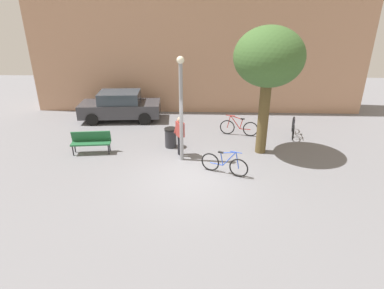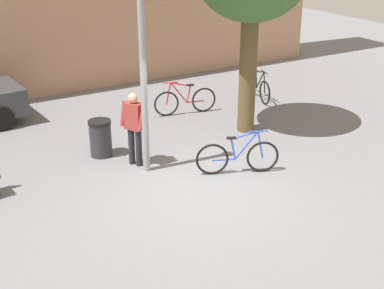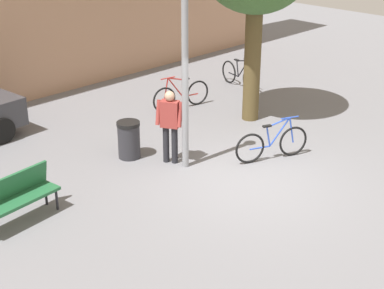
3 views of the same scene
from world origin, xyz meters
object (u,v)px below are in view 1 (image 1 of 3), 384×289
Objects in this scene: lamppost at (181,103)px; bicycle_red at (239,128)px; park_bench at (91,140)px; parked_car_charcoal at (120,106)px; person_by_lamppost at (180,134)px; plaza_tree at (269,59)px; bicycle_black at (293,128)px; bicycle_blue at (224,164)px; trash_bin at (171,138)px.

bicycle_red is at bearing 47.23° from lamppost.
bicycle_red is at bearing 19.15° from park_bench.
person_by_lamppost is at bearing -51.17° from parked_car_charcoal.
plaza_tree reaches higher than park_bench.
parked_car_charcoal is (-8.71, 1.94, 0.39)m from bicycle_black.
lamppost is 2.29× the size of bicycle_black.
bicycle_blue is at bearing -129.58° from plaza_tree.
parked_car_charcoal is at bearing 128.83° from person_by_lamppost.
person_by_lamppost is at bearing -61.03° from trash_bin.
bicycle_blue is 7.88m from parked_car_charcoal.
plaza_tree is (3.27, 0.86, 1.50)m from lamppost.
bicycle_black is at bearing 46.73° from plaza_tree.
bicycle_blue is (-1.64, -1.98, -3.46)m from plaza_tree.
bicycle_black is 2.06× the size of trash_bin.
trash_bin is at bearing 174.14° from plaza_tree.
lamppost reaches higher than parked_car_charcoal.
lamppost is 2.42× the size of bicycle_blue.
trash_bin is at bearing -164.59° from bicycle_black.
plaza_tree is 8.47m from parked_car_charcoal.
bicycle_blue is (-0.89, -3.86, 0.00)m from bicycle_red.
lamppost is 0.94× the size of parked_car_charcoal.
bicycle_black reaches higher than trash_bin.
bicycle_black is 8.93m from parked_car_charcoal.
park_bench is at bearing -160.85° from bicycle_red.
person_by_lamppost is at bearing 102.47° from lamppost.
person_by_lamppost is at bearing -155.00° from bicycle_black.
bicycle_black is at bearing 1.77° from bicycle_red.
bicycle_red reaches higher than park_bench.
plaza_tree is at bearing -5.86° from trash_bin.
park_bench is 0.38× the size of parked_car_charcoal.
bicycle_black is at bearing 48.54° from bicycle_blue.
trash_bin is (-0.56, 1.25, -1.91)m from lamppost.
lamppost is 2.79m from bicycle_blue.
bicycle_black is (3.48, 3.94, 0.00)m from bicycle_blue.
bicycle_black is (1.84, 1.96, -3.46)m from plaza_tree.
bicycle_black is (8.92, 2.28, -0.16)m from park_bench.
plaza_tree is 5.14m from trash_bin.
person_by_lamppost is 0.94× the size of bicycle_red.
plaza_tree reaches higher than person_by_lamppost.
parked_car_charcoal is (0.21, 4.22, 0.23)m from park_bench.
parked_car_charcoal is at bearing 150.43° from plaza_tree.
bicycle_black is (5.11, 2.81, -1.96)m from lamppost.
parked_car_charcoal reaches higher than park_bench.
lamppost is 6.16m from bicycle_black.
plaza_tree reaches higher than trash_bin.
bicycle_red is 3.43m from trash_bin.
lamppost reaches higher than person_by_lamppost.
park_bench is 1.92× the size of trash_bin.
park_bench is at bearing -167.54° from trash_bin.
bicycle_blue is at bearing -16.91° from park_bench.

